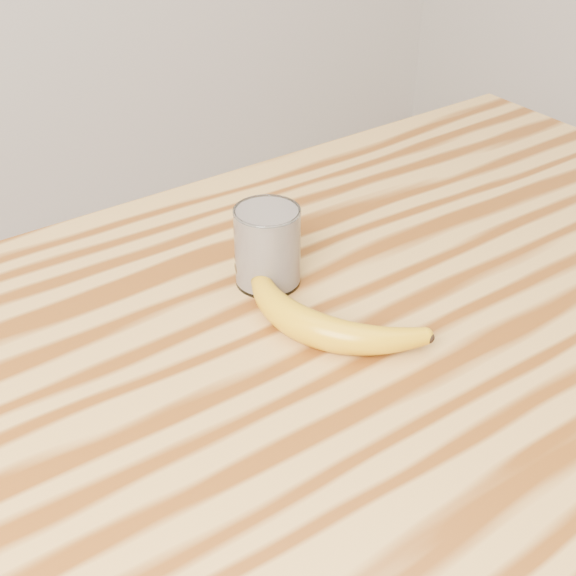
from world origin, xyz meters
TOP-DOWN VIEW (x-y plane):
  - table at (0.00, 0.00)m, footprint 1.20×0.80m
  - smoothie_glass at (-0.07, 0.13)m, footprint 0.08×0.08m
  - banana at (-0.10, 0.00)m, footprint 0.22×0.33m

SIDE VIEW (x-z plane):
  - table at x=0.00m, z-range 0.32..1.22m
  - banana at x=-0.10m, z-range 0.90..0.94m
  - smoothie_glass at x=-0.07m, z-range 0.90..1.00m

